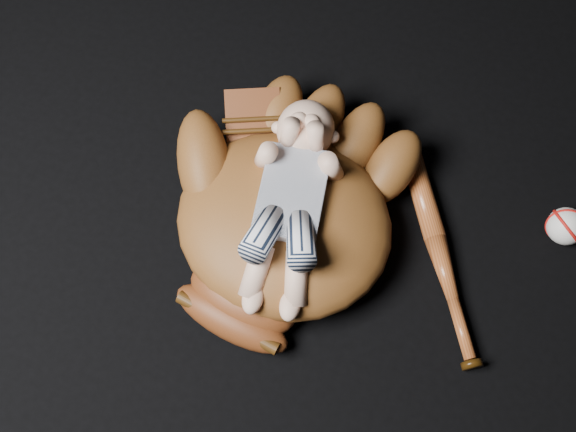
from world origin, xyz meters
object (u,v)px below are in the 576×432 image
(newborn_baby, at_px, (289,209))
(baseball_bat, at_px, (439,251))
(baseball_glove, at_px, (284,218))
(baseball, at_px, (566,226))

(newborn_baby, distance_m, baseball_bat, 0.27)
(baseball_bat, bearing_deg, baseball_glove, -167.63)
(newborn_baby, relative_size, baseball, 5.55)
(baseball_glove, distance_m, newborn_baby, 0.05)
(baseball_bat, xyz_separation_m, baseball, (0.18, 0.11, 0.01))
(baseball_bat, relative_size, baseball, 6.31)
(baseball_bat, distance_m, baseball, 0.21)
(newborn_baby, bearing_deg, baseball_bat, 4.60)
(baseball, bearing_deg, newborn_baby, -158.60)
(newborn_baby, height_order, baseball_bat, newborn_baby)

